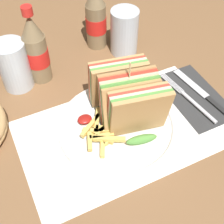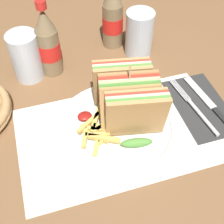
% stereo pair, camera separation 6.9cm
% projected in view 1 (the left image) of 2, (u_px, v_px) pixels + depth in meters
% --- Properties ---
extents(ground_plane, '(4.00, 4.00, 0.00)m').
position_uv_depth(ground_plane, '(112.00, 120.00, 0.73)').
color(ground_plane, brown).
extents(placemat, '(0.46, 0.28, 0.00)m').
position_uv_depth(placemat, '(123.00, 131.00, 0.71)').
color(placemat, silver).
rests_on(placemat, ground_plane).
extents(plate_main, '(0.27, 0.27, 0.02)m').
position_uv_depth(plate_main, '(116.00, 127.00, 0.70)').
color(plate_main, white).
rests_on(plate_main, ground_plane).
extents(club_sandwich, '(0.14, 0.19, 0.16)m').
position_uv_depth(club_sandwich, '(128.00, 98.00, 0.67)').
color(club_sandwich, tan).
rests_on(club_sandwich, plate_main).
extents(fries_pile, '(0.08, 0.12, 0.02)m').
position_uv_depth(fries_pile, '(101.00, 133.00, 0.67)').
color(fries_pile, '#E0B756').
rests_on(fries_pile, plate_main).
extents(ketchup_blob, '(0.03, 0.03, 0.01)m').
position_uv_depth(ketchup_blob, '(85.00, 119.00, 0.70)').
color(ketchup_blob, maroon).
rests_on(ketchup_blob, plate_main).
extents(napkin, '(0.12, 0.21, 0.00)m').
position_uv_depth(napkin, '(194.00, 96.00, 0.78)').
color(napkin, '#2D2D2D').
rests_on(napkin, ground_plane).
extents(fork, '(0.04, 0.19, 0.01)m').
position_uv_depth(fork, '(193.00, 102.00, 0.76)').
color(fork, silver).
rests_on(fork, napkin).
extents(knife, '(0.04, 0.20, 0.00)m').
position_uv_depth(knife, '(202.00, 93.00, 0.78)').
color(knife, black).
rests_on(knife, napkin).
extents(coke_bottle_near, '(0.06, 0.06, 0.21)m').
position_uv_depth(coke_bottle_near, '(36.00, 50.00, 0.76)').
color(coke_bottle_near, '#7A6647').
rests_on(coke_bottle_near, ground_plane).
extents(coke_bottle_far, '(0.06, 0.06, 0.21)m').
position_uv_depth(coke_bottle_far, '(96.00, 18.00, 0.85)').
color(coke_bottle_far, '#7A6647').
rests_on(coke_bottle_far, ground_plane).
extents(glass_near, '(0.08, 0.08, 0.13)m').
position_uv_depth(glass_near, '(124.00, 32.00, 0.85)').
color(glass_near, silver).
rests_on(glass_near, ground_plane).
extents(glass_far, '(0.08, 0.08, 0.13)m').
position_uv_depth(glass_far, '(15.00, 68.00, 0.77)').
color(glass_far, silver).
rests_on(glass_far, ground_plane).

